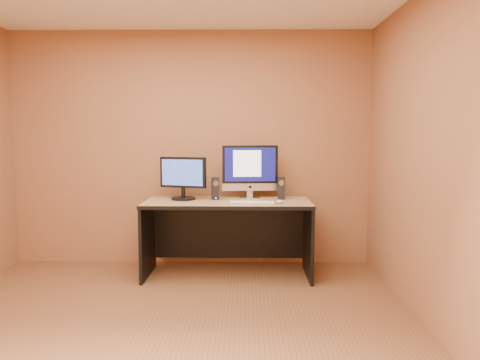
# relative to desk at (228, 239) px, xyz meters

# --- Properties ---
(floor) EXTENTS (4.00, 4.00, 0.00)m
(floor) POSITION_rel_desk_xyz_m (-0.43, -1.49, -0.39)
(floor) COLOR brown
(floor) RESTS_ON ground
(walls) EXTENTS (4.00, 4.00, 2.60)m
(walls) POSITION_rel_desk_xyz_m (-0.43, -1.49, 0.91)
(walls) COLOR brown
(walls) RESTS_ON ground
(desk) EXTENTS (1.70, 0.75, 0.78)m
(desk) POSITION_rel_desk_xyz_m (0.00, 0.00, 0.00)
(desk) COLOR #A78153
(desk) RESTS_ON ground
(imac) EXTENTS (0.62, 0.26, 0.58)m
(imac) POSITION_rel_desk_xyz_m (0.23, 0.21, 0.68)
(imac) COLOR #B1B2B6
(imac) RESTS_ON desk
(second_monitor) EXTENTS (0.56, 0.38, 0.44)m
(second_monitor) POSITION_rel_desk_xyz_m (-0.47, 0.10, 0.61)
(second_monitor) COLOR black
(second_monitor) RESTS_ON desk
(speaker_left) EXTENTS (0.09, 0.09, 0.23)m
(speaker_left) POSITION_rel_desk_xyz_m (-0.13, 0.10, 0.51)
(speaker_left) COLOR black
(speaker_left) RESTS_ON desk
(speaker_right) EXTENTS (0.08, 0.08, 0.23)m
(speaker_right) POSITION_rel_desk_xyz_m (0.56, 0.14, 0.51)
(speaker_right) COLOR black
(speaker_right) RESTS_ON desk
(keyboard) EXTENTS (0.46, 0.16, 0.02)m
(keyboard) POSITION_rel_desk_xyz_m (0.25, -0.16, 0.40)
(keyboard) COLOR silver
(keyboard) RESTS_ON desk
(mouse) EXTENTS (0.07, 0.11, 0.04)m
(mouse) POSITION_rel_desk_xyz_m (0.52, -0.15, 0.41)
(mouse) COLOR silver
(mouse) RESTS_ON desk
(cable_a) EXTENTS (0.10, 0.22, 0.01)m
(cable_a) POSITION_rel_desk_xyz_m (0.27, 0.25, 0.40)
(cable_a) COLOR black
(cable_a) RESTS_ON desk
(cable_b) EXTENTS (0.08, 0.18, 0.01)m
(cable_b) POSITION_rel_desk_xyz_m (0.15, 0.28, 0.40)
(cable_b) COLOR black
(cable_b) RESTS_ON desk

